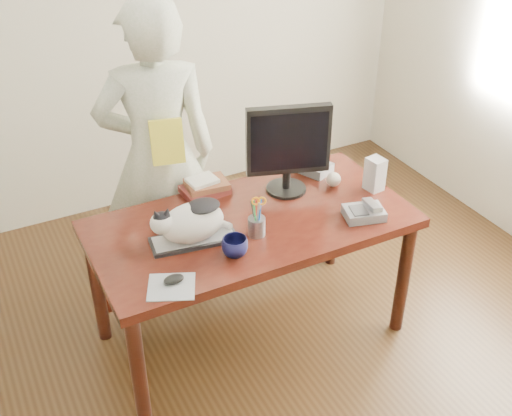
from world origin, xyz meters
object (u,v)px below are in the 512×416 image
object	(u,v)px
desk	(245,236)
cat	(190,221)
speaker	(375,174)
book_stack	(205,187)
coffee_mug	(235,247)
baseball	(333,179)
person	(158,157)
calculator	(313,167)
mouse	(174,279)
keyboard	(194,239)
pen_cup	(257,224)
monitor	(288,145)
phone	(365,212)

from	to	relation	value
desk	cat	xyz separation A→B (m)	(-0.34, -0.12, 0.27)
speaker	book_stack	distance (m)	0.90
coffee_mug	baseball	distance (m)	0.81
desk	person	world-z (taller)	person
coffee_mug	cat	bearing A→B (deg)	126.55
calculator	baseball	bearing A→B (deg)	-109.89
desk	mouse	xyz separation A→B (m)	(-0.52, -0.36, 0.17)
book_stack	keyboard	bearing A→B (deg)	-120.41
speaker	person	xyz separation A→B (m)	(-0.98, 0.63, 0.04)
pen_cup	monitor	bearing A→B (deg)	40.52
pen_cup	mouse	bearing A→B (deg)	-161.57
mouse	speaker	distance (m)	1.27
mouse	phone	bearing A→B (deg)	26.74
monitor	coffee_mug	distance (m)	0.66
desk	person	xyz separation A→B (m)	(-0.26, 0.52, 0.28)
cat	calculator	size ratio (longest dim) A/B	1.72
keyboard	person	xyz separation A→B (m)	(0.07, 0.64, 0.12)
desk	book_stack	xyz separation A→B (m)	(-0.10, 0.26, 0.19)
desk	cat	bearing A→B (deg)	-161.13
desk	cat	world-z (taller)	cat
book_stack	mouse	bearing A→B (deg)	-123.57
cat	phone	world-z (taller)	cat
keyboard	pen_cup	distance (m)	0.31
pen_cup	speaker	bearing A→B (deg)	6.82
cat	mouse	xyz separation A→B (m)	(-0.18, -0.25, -0.10)
desk	book_stack	size ratio (longest dim) A/B	6.50
keyboard	mouse	xyz separation A→B (m)	(-0.20, -0.25, 0.01)
calculator	keyboard	bearing A→B (deg)	176.43
monitor	book_stack	distance (m)	0.49
keyboard	calculator	bearing A→B (deg)	28.55
baseball	calculator	distance (m)	0.19
phone	person	xyz separation A→B (m)	(-0.77, 0.84, 0.10)
desk	monitor	distance (m)	0.52
coffee_mug	person	xyz separation A→B (m)	(-0.06, 0.83, 0.08)
pen_cup	speaker	xyz separation A→B (m)	(0.75, 0.09, 0.03)
monitor	cat	bearing A→B (deg)	-145.40
mouse	speaker	world-z (taller)	speaker
baseball	book_stack	world-z (taller)	book_stack
desk	monitor	xyz separation A→B (m)	(0.29, 0.08, 0.42)
coffee_mug	speaker	bearing A→B (deg)	11.89
coffee_mug	calculator	xyz separation A→B (m)	(0.73, 0.51, -0.02)
keyboard	book_stack	xyz separation A→B (m)	(0.23, 0.38, 0.03)
pen_cup	coffee_mug	size ratio (longest dim) A/B	1.76
pen_cup	calculator	distance (m)	0.69
book_stack	person	xyz separation A→B (m)	(-0.16, 0.26, 0.09)
monitor	phone	world-z (taller)	monitor
phone	keyboard	bearing A→B (deg)	-177.32
pen_cup	book_stack	size ratio (longest dim) A/B	0.87
desk	baseball	world-z (taller)	baseball
keyboard	book_stack	bearing A→B (deg)	67.49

